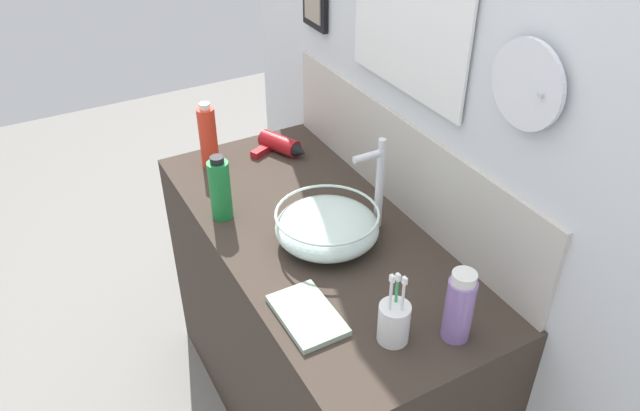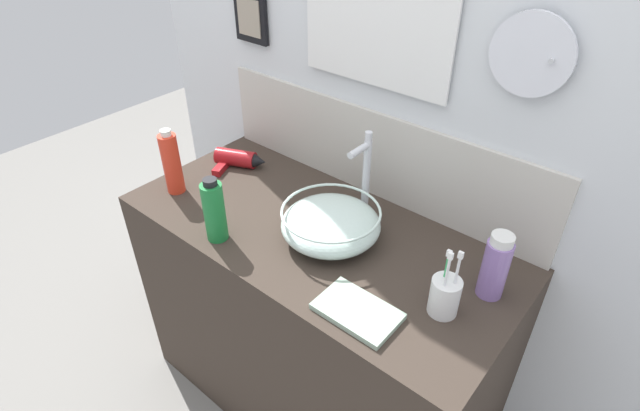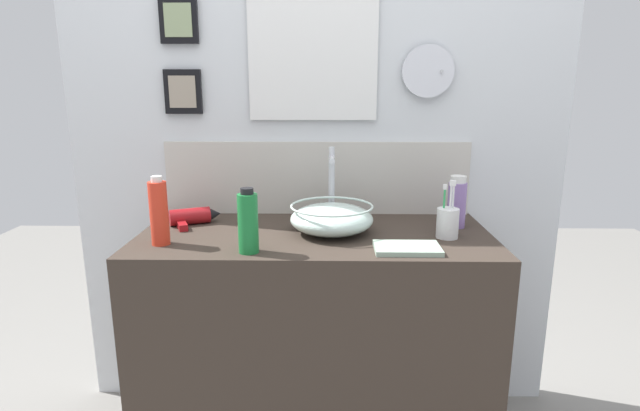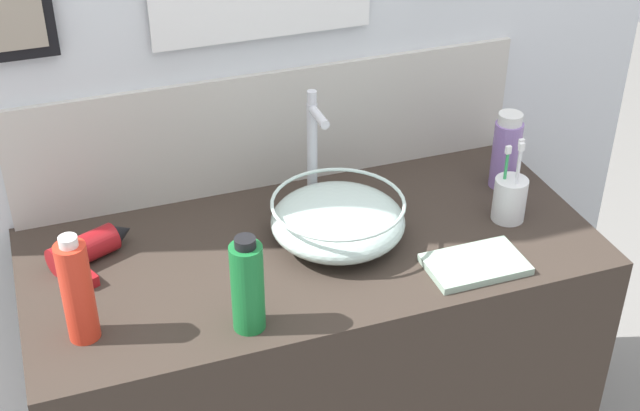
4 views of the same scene
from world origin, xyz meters
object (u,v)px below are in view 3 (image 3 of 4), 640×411
at_px(toothbrush_cup, 448,222).
at_px(shampoo_bottle, 457,203).
at_px(faucet, 332,180).
at_px(hair_drier, 193,217).
at_px(spray_bottle, 159,212).
at_px(lotion_bottle, 248,222).
at_px(hand_towel, 407,248).
at_px(glass_bowl_sink, 332,219).

bearing_deg(toothbrush_cup, shampoo_bottle, 65.20).
relative_size(faucet, hair_drier, 1.45).
distance_m(toothbrush_cup, shampoo_bottle, 0.15).
distance_m(shampoo_bottle, spray_bottle, 1.04).
xyz_separation_m(lotion_bottle, hand_towel, (0.50, 0.02, -0.09)).
distance_m(toothbrush_cup, lotion_bottle, 0.67).
xyz_separation_m(faucet, spray_bottle, (-0.56, -0.30, -0.05)).
xyz_separation_m(faucet, shampoo_bottle, (0.46, -0.07, -0.07)).
relative_size(hair_drier, shampoo_bottle, 1.03).
xyz_separation_m(glass_bowl_sink, hand_towel, (0.24, -0.18, -0.05)).
height_order(toothbrush_cup, lotion_bottle, lotion_bottle).
bearing_deg(spray_bottle, shampoo_bottle, 12.47).
xyz_separation_m(lotion_bottle, spray_bottle, (-0.30, 0.08, 0.01)).
bearing_deg(hair_drier, glass_bowl_sink, -12.09).
bearing_deg(spray_bottle, lotion_bottle, -14.16).
relative_size(glass_bowl_sink, toothbrush_cup, 1.44).
distance_m(spray_bottle, hand_towel, 0.80).
bearing_deg(toothbrush_cup, glass_bowl_sink, 173.84).
bearing_deg(hair_drier, faucet, 5.82).
bearing_deg(spray_bottle, faucet, 27.93).
bearing_deg(hand_towel, faucet, 124.28).
height_order(lotion_bottle, spray_bottle, spray_bottle).
relative_size(spray_bottle, hand_towel, 1.10).
bearing_deg(shampoo_bottle, hand_towel, -128.36).
relative_size(toothbrush_cup, hand_towel, 0.98).
bearing_deg(lotion_bottle, glass_bowl_sink, 38.92).
distance_m(glass_bowl_sink, hair_drier, 0.53).
xyz_separation_m(glass_bowl_sink, toothbrush_cup, (0.39, -0.04, -0.00)).
relative_size(glass_bowl_sink, hair_drier, 1.49).
bearing_deg(faucet, glass_bowl_sink, -90.00).
bearing_deg(lotion_bottle, hand_towel, 2.77).
height_order(glass_bowl_sink, hair_drier, glass_bowl_sink).
height_order(glass_bowl_sink, faucet, faucet).
bearing_deg(glass_bowl_sink, lotion_bottle, -141.08).
bearing_deg(hand_towel, shampoo_bottle, 51.64).
bearing_deg(shampoo_bottle, glass_bowl_sink, -168.67).
bearing_deg(toothbrush_cup, faucet, 152.42).
bearing_deg(lotion_bottle, hair_drier, 128.91).
bearing_deg(hand_towel, toothbrush_cup, 42.24).
height_order(lotion_bottle, shampoo_bottle, lotion_bottle).
height_order(shampoo_bottle, hand_towel, shampoo_bottle).
xyz_separation_m(toothbrush_cup, hand_towel, (-0.16, -0.14, -0.05)).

